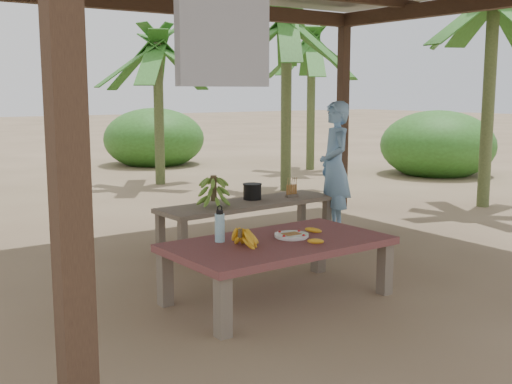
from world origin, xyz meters
TOP-DOWN VIEW (x-y plane):
  - ground at (0.00, 0.00)m, footprint 80.00×80.00m
  - work_table at (-0.54, -0.61)m, footprint 1.83×1.05m
  - bench at (0.47, 1.30)m, footprint 2.23×0.73m
  - ripe_banana_bunch at (-0.92, -0.63)m, footprint 0.28×0.25m
  - plate at (-0.39, -0.60)m, footprint 0.29×0.29m
  - loose_banana_front at (-0.36, -0.88)m, footprint 0.16×0.06m
  - loose_banana_side at (-0.11, -0.55)m, footprint 0.15×0.13m
  - water_flask at (-0.95, -0.38)m, footprint 0.08×0.08m
  - green_banana_stalk at (-0.02, 1.27)m, footprint 0.33×0.33m
  - cooking_pot at (0.59, 1.41)m, footprint 0.21×0.21m
  - skewer_rack at (1.08, 1.29)m, footprint 0.18×0.09m
  - woman at (1.62, 1.13)m, footprint 0.59×0.68m
  - banana_plant_ne at (3.10, 4.05)m, footprint 1.80×1.80m
  - banana_plant_n at (1.66, 5.98)m, footprint 1.80×1.80m
  - banana_plant_e at (4.57, 1.12)m, footprint 1.80×1.80m
  - banana_plant_far at (5.36, 6.11)m, footprint 1.80×1.80m

SIDE VIEW (x-z plane):
  - ground at x=0.00m, z-range 0.00..0.00m
  - bench at x=0.47m, z-range 0.17..0.62m
  - work_table at x=-0.54m, z-range 0.18..0.68m
  - plate at x=-0.39m, z-range 0.50..0.54m
  - loose_banana_front at x=-0.36m, z-range 0.50..0.54m
  - loose_banana_side at x=-0.11m, z-range 0.50..0.54m
  - cooking_pot at x=0.59m, z-range 0.45..0.63m
  - skewer_rack at x=1.08m, z-range 0.45..0.69m
  - ripe_banana_bunch at x=-0.92m, z-range 0.50..0.66m
  - water_flask at x=-0.95m, z-range 0.48..0.77m
  - green_banana_stalk at x=-0.02m, z-range 0.45..0.81m
  - woman at x=1.62m, z-range 0.00..1.59m
  - banana_plant_n at x=1.66m, z-range 0.90..3.67m
  - banana_plant_far at x=5.36m, z-range 1.01..4.01m
  - banana_plant_ne at x=3.10m, z-range 1.06..4.15m
  - banana_plant_e at x=4.57m, z-range 1.15..4.43m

